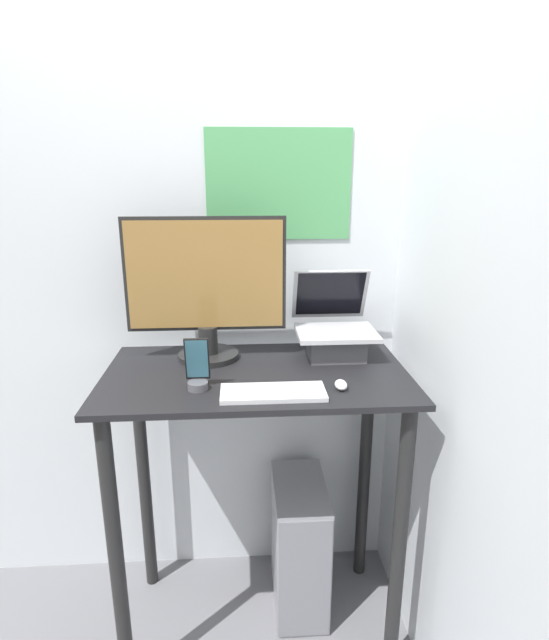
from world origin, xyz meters
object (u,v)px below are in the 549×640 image
monitor (206,293)px  cell_phone (198,372)px  keyboard (273,392)px  computer_tower (299,544)px  mouse (341,385)px  laptop (335,334)px

monitor → cell_phone: (-0.02, -0.27, -0.19)m
monitor → cell_phone: bearing=-93.4°
keyboard → computer_tower: 0.85m
cell_phone → mouse: bearing=-4.4°
laptop → mouse: (-0.03, -0.30, -0.07)m
keyboard → mouse: (0.21, 0.03, 0.01)m
cell_phone → computer_tower: (0.35, 0.22, -0.84)m
monitor → mouse: size_ratio=9.14×
mouse → computer_tower: mouse is taller
laptop → mouse: 0.31m
monitor → cell_phone: 0.33m
monitor → laptop: bearing=-0.0°
laptop → monitor: (-0.46, 0.00, 0.16)m
monitor → keyboard: bearing=-57.2°
keyboard → cell_phone: (-0.23, 0.06, 0.05)m
laptop → keyboard: 0.42m
laptop → monitor: 0.48m
mouse → cell_phone: (-0.44, 0.03, 0.04)m
laptop → cell_phone: 0.54m
monitor → mouse: monitor is taller
laptop → mouse: size_ratio=4.99×
monitor → cell_phone: monitor is taller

